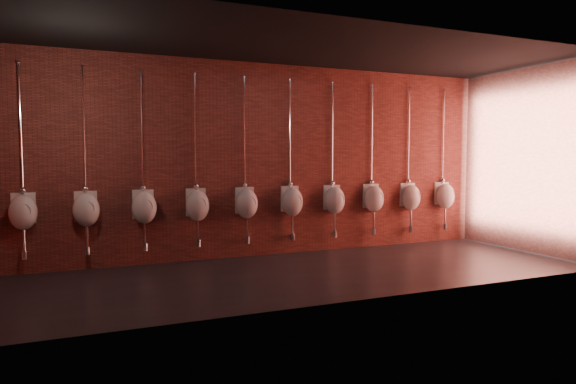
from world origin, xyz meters
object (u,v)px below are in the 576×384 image
Objects in this scene: urinal_3 at (197,205)px; urinal_8 at (411,197)px; urinal_1 at (86,209)px; urinal_5 at (292,201)px; urinal_7 at (374,198)px; urinal_6 at (334,199)px; urinal_9 at (445,195)px; urinal_2 at (144,207)px; urinal_4 at (247,203)px; urinal_0 at (23,211)px.

urinal_3 and urinal_8 have the same top height.
urinal_5 is at bearing 0.00° from urinal_1.
urinal_5 is 1.00× the size of urinal_7.
urinal_3 is 4.06m from urinal_8.
urinal_6 is 2.44m from urinal_9.
urinal_2 is at bearing 180.00° from urinal_5.
urinal_9 is (2.44, 0.00, 0.00)m from urinal_6.
urinal_6 is (1.62, 0.00, 0.00)m from urinal_4.
urinal_2 and urinal_7 have the same top height.
urinal_4 and urinal_8 have the same top height.
urinal_0 is 1.62m from urinal_2.
urinal_0 and urinal_5 have the same top height.
urinal_6 is at bearing 0.00° from urinal_4.
urinal_3 is 1.00× the size of urinal_9.
urinal_9 is at bearing 0.00° from urinal_4.
urinal_1 is 4.06m from urinal_6.
urinal_7 is (1.62, 0.00, 0.00)m from urinal_5.
urinal_4 is 4.06m from urinal_9.
urinal_0 is 3.25m from urinal_4.
urinal_1 is 4.87m from urinal_7.
urinal_6 is 1.00× the size of urinal_9.
urinal_8 is at bearing 0.00° from urinal_1.
urinal_3 is (1.62, 0.00, 0.00)m from urinal_1.
urinal_1 is 1.00× the size of urinal_4.
urinal_0 and urinal_1 have the same top height.
urinal_0 is at bearing 180.00° from urinal_3.
urinal_9 is at bearing 0.00° from urinal_0.
urinal_2 is (0.81, 0.00, 0.00)m from urinal_1.
urinal_1 is at bearing 180.00° from urinal_3.
urinal_0 is at bearing 180.00° from urinal_1.
urinal_0 is at bearing 180.00° from urinal_7.
urinal_9 is at bearing 0.00° from urinal_6.
urinal_5 is (2.44, 0.00, 0.00)m from urinal_2.
urinal_7 is (4.87, 0.00, 0.00)m from urinal_1.
urinal_4 is (3.25, 0.00, 0.00)m from urinal_0.
urinal_3 is at bearing 0.00° from urinal_2.
urinal_5 is at bearing 180.00° from urinal_8.
urinal_1 and urinal_3 have the same top height.
urinal_2 is at bearing 180.00° from urinal_4.
urinal_0 and urinal_7 have the same top height.
urinal_7 is (3.25, 0.00, 0.00)m from urinal_3.
urinal_8 is (4.06, 0.00, 0.00)m from urinal_3.
urinal_0 is 5.68m from urinal_7.
urinal_3 is at bearing 180.00° from urinal_6.
urinal_7 is at bearing 180.00° from urinal_9.
urinal_4 is 1.00× the size of urinal_7.
urinal_5 is at bearing 180.00° from urinal_6.
urinal_1 is at bearing 180.00° from urinal_6.
urinal_7 is at bearing 0.00° from urinal_0.
urinal_1 is at bearing 180.00° from urinal_8.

